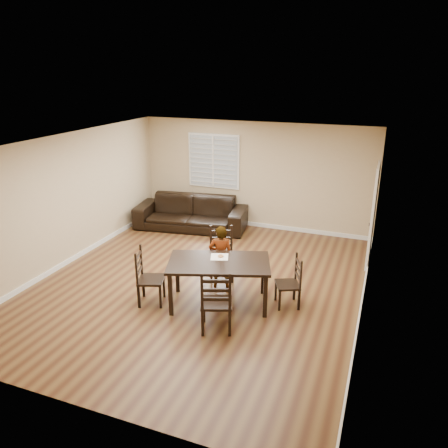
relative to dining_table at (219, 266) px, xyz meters
The scene contains 11 objects.
ground 1.11m from the dining_table, 137.97° to the left, with size 7.00×7.00×0.00m, color brown.
room 1.44m from the dining_table, 128.50° to the left, with size 6.04×7.04×2.72m.
dining_table is the anchor object (origin of this frame).
chair_near 1.13m from the dining_table, 109.11° to the left, with size 0.60×0.59×1.04m.
chair_far 0.95m from the dining_table, 71.20° to the right, with size 0.61×0.59×1.08m.
chair_left 1.34m from the dining_table, 161.35° to the right, with size 0.56×0.58×1.02m.
chair_right 1.33m from the dining_table, 19.09° to the left, with size 0.52×0.54×0.92m.
child 0.64m from the dining_table, 108.54° to the left, with size 0.45×0.29×1.23m, color gray.
napkin 0.21m from the dining_table, 108.54° to the left, with size 0.30×0.30×0.00m, color #EFE4CE.
donut 0.23m from the dining_table, 102.20° to the left, with size 0.11×0.11×0.04m.
sofa 3.94m from the dining_table, 122.06° to the left, with size 2.81×1.10×0.82m, color black.
Camera 1 is at (3.13, -6.88, 3.94)m, focal length 35.00 mm.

